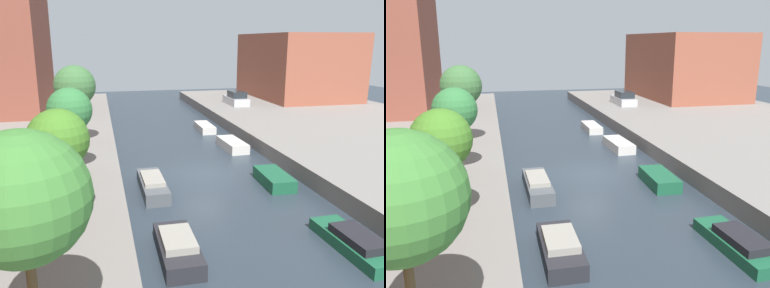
# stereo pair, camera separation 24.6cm
# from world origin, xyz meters

# --- Properties ---
(ground_plane) EXTENTS (84.00, 84.00, 0.00)m
(ground_plane) POSITION_xyz_m (0.00, 0.00, 0.00)
(ground_plane) COLOR #28333D
(low_block_right) EXTENTS (10.00, 14.94, 7.64)m
(low_block_right) POSITION_xyz_m (18.00, 23.59, 4.82)
(low_block_right) COLOR brown
(low_block_right) RESTS_ON quay_right
(street_tree_0) EXTENTS (2.65, 2.65, 5.22)m
(street_tree_0) POSITION_xyz_m (-7.41, -14.21, 4.88)
(street_tree_0) COLOR brown
(street_tree_0) RESTS_ON quay_left
(street_tree_1) EXTENTS (2.22, 2.22, 4.48)m
(street_tree_1) POSITION_xyz_m (-7.41, -7.31, 4.30)
(street_tree_1) COLOR brown
(street_tree_1) RESTS_ON quay_left
(street_tree_2) EXTENTS (2.30, 2.30, 4.51)m
(street_tree_2) POSITION_xyz_m (-7.41, -0.87, 4.30)
(street_tree_2) COLOR brown
(street_tree_2) RESTS_ON quay_left
(street_tree_3) EXTENTS (2.70, 2.70, 5.27)m
(street_tree_3) POSITION_xyz_m (-7.41, 5.26, 4.91)
(street_tree_3) COLOR brown
(street_tree_3) RESTS_ON quay_left
(parked_car) EXTENTS (1.83, 4.27, 1.47)m
(parked_car) POSITION_xyz_m (8.76, 19.22, 1.61)
(parked_car) COLOR #B7B7BC
(parked_car) RESTS_ON quay_right
(moored_boat_left_1) EXTENTS (1.43, 3.53, 0.91)m
(moored_boat_left_1) POSITION_xyz_m (-3.40, -8.86, 0.39)
(moored_boat_left_1) COLOR #232328
(moored_boat_left_1) RESTS_ON ground_plane
(moored_boat_left_2) EXTENTS (1.26, 4.26, 0.88)m
(moored_boat_left_2) POSITION_xyz_m (-3.40, -2.11, 0.39)
(moored_boat_left_2) COLOR #4C5156
(moored_boat_left_2) RESTS_ON ground_plane
(moored_boat_right_1) EXTENTS (1.47, 4.09, 0.80)m
(moored_boat_right_1) POSITION_xyz_m (3.28, -9.88, 0.33)
(moored_boat_right_1) COLOR #195638
(moored_boat_right_1) RESTS_ON ground_plane
(moored_boat_right_2) EXTENTS (1.54, 3.17, 0.68)m
(moored_boat_right_2) POSITION_xyz_m (3.33, -2.56, 0.34)
(moored_boat_right_2) COLOR #195638
(moored_boat_right_2) RESTS_ON ground_plane
(moored_boat_right_3) EXTENTS (1.45, 3.56, 0.67)m
(moored_boat_right_3) POSITION_xyz_m (3.50, 5.08, 0.34)
(moored_boat_right_3) COLOR beige
(moored_boat_right_3) RESTS_ON ground_plane
(moored_boat_right_4) EXTENTS (1.25, 3.43, 0.61)m
(moored_boat_right_4) POSITION_xyz_m (3.11, 11.49, 0.31)
(moored_boat_right_4) COLOR beige
(moored_boat_right_4) RESTS_ON ground_plane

